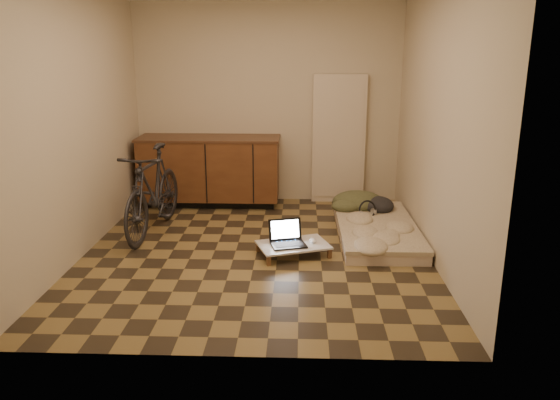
{
  "coord_description": "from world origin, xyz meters",
  "views": [
    {
      "loc": [
        0.44,
        -5.29,
        2.06
      ],
      "look_at": [
        0.24,
        0.01,
        0.55
      ],
      "focal_mm": 35.0,
      "sensor_mm": 36.0,
      "label": 1
    }
  ],
  "objects_px": {
    "bicycle": "(153,187)",
    "futon": "(376,230)",
    "laptop": "(287,239)",
    "lap_desk": "(293,245)"
  },
  "relations": [
    {
      "from": "futon",
      "to": "lap_desk",
      "type": "bearing_deg",
      "value": -147.34
    },
    {
      "from": "lap_desk",
      "to": "bicycle",
      "type": "bearing_deg",
      "value": 138.9
    },
    {
      "from": "bicycle",
      "to": "lap_desk",
      "type": "relative_size",
      "value": 2.07
    },
    {
      "from": "bicycle",
      "to": "laptop",
      "type": "bearing_deg",
      "value": -16.59
    },
    {
      "from": "bicycle",
      "to": "laptop",
      "type": "distance_m",
      "value": 1.68
    },
    {
      "from": "futon",
      "to": "lap_desk",
      "type": "distance_m",
      "value": 1.1
    },
    {
      "from": "bicycle",
      "to": "lap_desk",
      "type": "height_order",
      "value": "bicycle"
    },
    {
      "from": "futon",
      "to": "laptop",
      "type": "relative_size",
      "value": 4.36
    },
    {
      "from": "lap_desk",
      "to": "laptop",
      "type": "height_order",
      "value": "laptop"
    },
    {
      "from": "bicycle",
      "to": "futon",
      "type": "bearing_deg",
      "value": 5.15
    }
  ]
}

